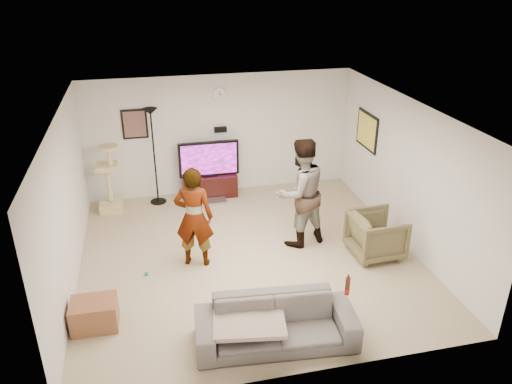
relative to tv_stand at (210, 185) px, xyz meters
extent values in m
cube|color=tan|center=(0.29, -2.50, -0.24)|extent=(5.50, 5.50, 0.02)
cube|color=white|center=(0.29, -2.50, 2.28)|extent=(5.50, 5.50, 0.02)
cube|color=white|center=(0.29, 0.25, 1.02)|extent=(5.50, 0.04, 2.50)
cube|color=white|center=(0.29, -5.25, 1.02)|extent=(5.50, 0.04, 2.50)
cube|color=white|center=(-2.46, -2.50, 1.02)|extent=(0.04, 5.50, 2.50)
cube|color=white|center=(3.04, -2.50, 1.02)|extent=(0.04, 5.50, 2.50)
cylinder|color=white|center=(0.29, 0.22, 1.87)|extent=(0.26, 0.04, 0.26)
cube|color=black|center=(0.29, 0.19, 1.15)|extent=(0.25, 0.10, 0.10)
cube|color=brown|center=(-1.41, 0.23, 1.37)|extent=(0.42, 0.03, 0.52)
cube|color=#FFD948|center=(3.02, -0.90, 1.27)|extent=(0.03, 0.78, 0.62)
cube|color=black|center=(0.00, 0.00, 0.00)|extent=(1.12, 0.45, 0.47)
cube|color=silver|center=(0.07, -0.40, -0.20)|extent=(0.40, 0.30, 0.07)
cube|color=black|center=(0.00, 0.00, 0.60)|extent=(1.24, 0.08, 0.73)
cube|color=#D212C8|center=(0.00, -0.04, 0.60)|extent=(1.14, 0.01, 0.65)
cylinder|color=black|center=(-1.09, -0.07, 0.76)|extent=(0.32, 0.32, 1.98)
cube|color=#CDBE86|center=(-2.01, -0.25, 0.46)|extent=(0.46, 0.46, 1.38)
imported|color=#A7A3B8|center=(-0.59, -2.54, 0.61)|extent=(0.70, 0.56, 1.69)
imported|color=navy|center=(1.24, -2.28, 0.73)|extent=(1.10, 0.97, 1.92)
imported|color=#5F5854|center=(0.19, -4.65, 0.07)|extent=(2.12, 0.98, 0.60)
cube|color=#C0A091|center=(-0.16, -4.65, 0.17)|extent=(1.00, 0.83, 0.06)
cylinder|color=#482011|center=(1.13, -4.65, 0.49)|extent=(0.06, 0.06, 0.25)
imported|color=brown|center=(2.37, -2.96, 0.14)|extent=(0.85, 0.83, 0.75)
cube|color=brown|center=(-2.11, -3.81, -0.03)|extent=(0.61, 0.46, 0.40)
sphere|color=#127C8F|center=(-1.41, -2.73, -0.20)|extent=(0.06, 0.06, 0.06)
camera|label=1|loc=(-1.20, -9.55, 4.27)|focal=35.01mm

